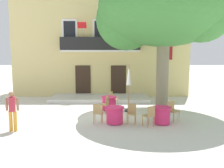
# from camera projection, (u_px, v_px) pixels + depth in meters

# --- Properties ---
(ground_plane) EXTENTS (120.00, 120.00, 0.00)m
(ground_plane) POSITION_uv_depth(u_px,v_px,m) (103.00, 114.00, 11.90)
(ground_plane) COLOR silver
(building_facade) EXTENTS (13.00, 5.09, 7.50)m
(building_facade) POSITION_uv_depth(u_px,v_px,m) (102.00, 46.00, 18.37)
(building_facade) COLOR #DBC67F
(building_facade) RESTS_ON ground
(entrance_step_platform) EXTENTS (6.57, 2.53, 0.25)m
(entrance_step_platform) POSITION_uv_depth(u_px,v_px,m) (100.00, 98.00, 15.59)
(entrance_step_platform) COLOR silver
(entrance_step_platform) RESTS_ON ground
(plane_tree) EXTENTS (6.96, 6.11, 7.55)m
(plane_tree) POSITION_uv_depth(u_px,v_px,m) (162.00, 10.00, 11.73)
(plane_tree) COLOR #7F755B
(plane_tree) RESTS_ON ground
(cafe_table_near_tree) EXTENTS (0.86, 0.86, 0.76)m
(cafe_table_near_tree) POSITION_uv_depth(u_px,v_px,m) (109.00, 103.00, 12.64)
(cafe_table_near_tree) COLOR #E52D66
(cafe_table_near_tree) RESTS_ON ground
(cafe_chair_near_tree_0) EXTENTS (0.51, 0.51, 0.91)m
(cafe_chair_near_tree_0) POSITION_uv_depth(u_px,v_px,m) (105.00, 104.00, 11.90)
(cafe_chair_near_tree_0) COLOR tan
(cafe_chair_near_tree_0) RESTS_ON ground
(cafe_chair_near_tree_1) EXTENTS (0.52, 0.52, 0.91)m
(cafe_chair_near_tree_1) POSITION_uv_depth(u_px,v_px,m) (113.00, 98.00, 13.34)
(cafe_chair_near_tree_1) COLOR tan
(cafe_chair_near_tree_1) RESTS_ON ground
(cafe_table_middle) EXTENTS (0.86, 0.86, 0.76)m
(cafe_table_middle) POSITION_uv_depth(u_px,v_px,m) (161.00, 115.00, 10.12)
(cafe_table_middle) COLOR #E52D66
(cafe_table_middle) RESTS_ON ground
(cafe_chair_middle_0) EXTENTS (0.55, 0.55, 0.91)m
(cafe_chair_middle_0) POSITION_uv_depth(u_px,v_px,m) (149.00, 115.00, 9.66)
(cafe_chair_middle_0) COLOR tan
(cafe_chair_middle_0) RESTS_ON ground
(cafe_chair_middle_1) EXTENTS (0.55, 0.55, 0.91)m
(cafe_chair_middle_1) POSITION_uv_depth(u_px,v_px,m) (172.00, 110.00, 10.54)
(cafe_chair_middle_1) COLOR tan
(cafe_chair_middle_1) RESTS_ON ground
(cafe_table_front) EXTENTS (0.86, 0.86, 0.76)m
(cafe_table_front) POSITION_uv_depth(u_px,v_px,m) (114.00, 115.00, 10.14)
(cafe_table_front) COLOR #E52D66
(cafe_table_front) RESTS_ON ground
(cafe_chair_front_0) EXTENTS (0.44, 0.44, 0.91)m
(cafe_chair_front_0) POSITION_uv_depth(u_px,v_px,m) (98.00, 112.00, 10.12)
(cafe_chair_front_0) COLOR tan
(cafe_chair_front_0) RESTS_ON ground
(cafe_chair_front_1) EXTENTS (0.47, 0.47, 0.91)m
(cafe_chair_front_1) POSITION_uv_depth(u_px,v_px,m) (131.00, 112.00, 10.06)
(cafe_chair_front_1) COLOR tan
(cafe_chair_front_1) RESTS_ON ground
(cafe_umbrella) EXTENTS (0.44, 0.44, 2.55)m
(cafe_umbrella) POSITION_uv_depth(u_px,v_px,m) (129.00, 81.00, 12.19)
(cafe_umbrella) COLOR #997A56
(cafe_umbrella) RESTS_ON ground
(pedestrian_near_entrance) EXTENTS (0.53, 0.39, 1.62)m
(pedestrian_near_entrance) POSITION_uv_depth(u_px,v_px,m) (12.00, 109.00, 9.05)
(pedestrian_near_entrance) COLOR gold
(pedestrian_near_entrance) RESTS_ON ground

